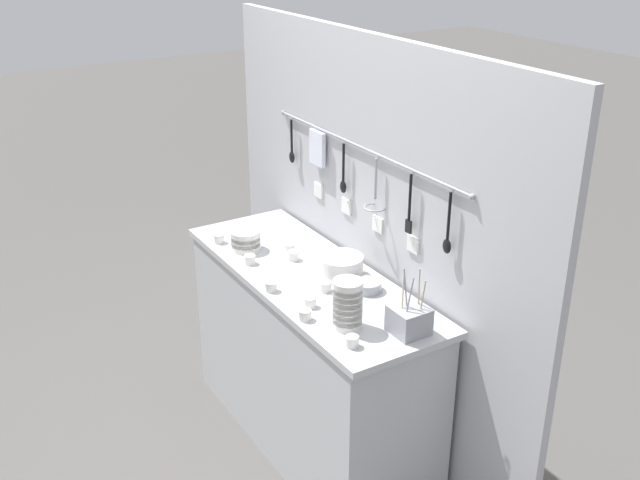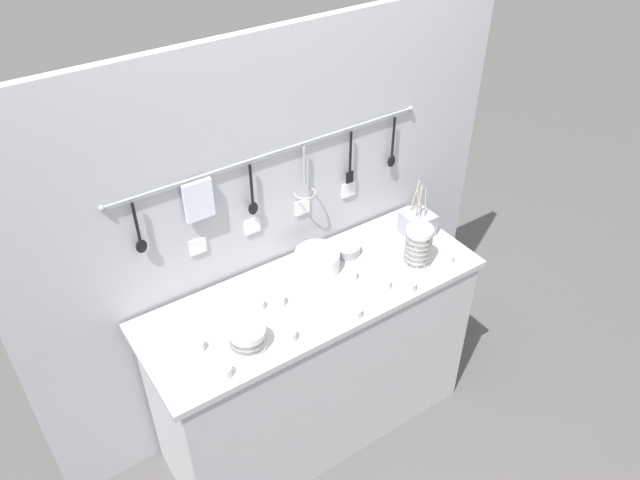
{
  "view_description": "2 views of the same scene",
  "coord_description": "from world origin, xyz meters",
  "px_view_note": "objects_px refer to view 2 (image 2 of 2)",
  "views": [
    {
      "loc": [
        2.56,
        -1.51,
        2.4
      ],
      "look_at": [
        0.06,
        0.02,
        1.09
      ],
      "focal_mm": 42.0,
      "sensor_mm": 36.0,
      "label": 1
    },
    {
      "loc": [
        -1.06,
        -1.63,
        2.67
      ],
      "look_at": [
        0.01,
        -0.04,
        1.19
      ],
      "focal_mm": 35.0,
      "sensor_mm": 36.0,
      "label": 2
    }
  ],
  "objects_px": {
    "bowl_stack_wide_centre": "(248,338)",
    "cup_centre": "(290,335)",
    "steel_mixing_bowl": "(347,249)",
    "cutlery_caddy": "(417,223)",
    "cup_edge_far": "(410,286)",
    "cup_back_right": "(356,313)",
    "bowl_stack_short_front": "(418,247)",
    "plate_stack": "(317,261)",
    "cup_by_caddy": "(448,258)",
    "cup_front_left": "(385,284)",
    "cup_beside_plates": "(258,304)",
    "cup_back_left": "(351,275)",
    "cup_front_right": "(197,346)",
    "cup_mid_row": "(225,372)",
    "cup_edge_near": "(279,300)"
  },
  "relations": [
    {
      "from": "bowl_stack_short_front",
      "to": "cup_by_caddy",
      "type": "distance_m",
      "value": 0.16
    },
    {
      "from": "steel_mixing_bowl",
      "to": "cup_front_left",
      "type": "relative_size",
      "value": 2.35
    },
    {
      "from": "bowl_stack_short_front",
      "to": "cup_front_right",
      "type": "height_order",
      "value": "bowl_stack_short_front"
    },
    {
      "from": "cup_front_left",
      "to": "bowl_stack_wide_centre",
      "type": "bearing_deg",
      "value": 177.69
    },
    {
      "from": "cup_back_right",
      "to": "cup_edge_near",
      "type": "xyz_separation_m",
      "value": [
        -0.22,
        0.23,
        0.0
      ]
    },
    {
      "from": "cutlery_caddy",
      "to": "cup_front_left",
      "type": "relative_size",
      "value": 5.28
    },
    {
      "from": "bowl_stack_wide_centre",
      "to": "cup_edge_near",
      "type": "distance_m",
      "value": 0.26
    },
    {
      "from": "cup_back_right",
      "to": "cup_centre",
      "type": "height_order",
      "value": "same"
    },
    {
      "from": "cup_back_right",
      "to": "cup_mid_row",
      "type": "height_order",
      "value": "same"
    },
    {
      "from": "cup_back_left",
      "to": "bowl_stack_short_front",
      "type": "bearing_deg",
      "value": -15.91
    },
    {
      "from": "plate_stack",
      "to": "steel_mixing_bowl",
      "type": "relative_size",
      "value": 1.62
    },
    {
      "from": "plate_stack",
      "to": "cup_by_caddy",
      "type": "bearing_deg",
      "value": -29.01
    },
    {
      "from": "plate_stack",
      "to": "cup_edge_far",
      "type": "distance_m",
      "value": 0.41
    },
    {
      "from": "cup_edge_far",
      "to": "cup_front_left",
      "type": "bearing_deg",
      "value": 138.3
    },
    {
      "from": "cup_back_right",
      "to": "cup_centre",
      "type": "distance_m",
      "value": 0.29
    },
    {
      "from": "cup_front_left",
      "to": "bowl_stack_short_front",
      "type": "bearing_deg",
      "value": 11.01
    },
    {
      "from": "bowl_stack_short_front",
      "to": "cup_edge_far",
      "type": "relative_size",
      "value": 3.92
    },
    {
      "from": "cup_beside_plates",
      "to": "cup_by_caddy",
      "type": "bearing_deg",
      "value": -14.03
    },
    {
      "from": "cup_by_caddy",
      "to": "cup_front_left",
      "type": "relative_size",
      "value": 1.0
    },
    {
      "from": "bowl_stack_wide_centre",
      "to": "plate_stack",
      "type": "xyz_separation_m",
      "value": [
        0.47,
        0.23,
        -0.0
      ]
    },
    {
      "from": "bowl_stack_short_front",
      "to": "cup_beside_plates",
      "type": "distance_m",
      "value": 0.74
    },
    {
      "from": "cup_by_caddy",
      "to": "cup_front_right",
      "type": "xyz_separation_m",
      "value": [
        -1.15,
        0.14,
        0.0
      ]
    },
    {
      "from": "plate_stack",
      "to": "cup_centre",
      "type": "xyz_separation_m",
      "value": [
        -0.32,
        -0.29,
        -0.03
      ]
    },
    {
      "from": "cup_front_left",
      "to": "cup_front_right",
      "type": "xyz_separation_m",
      "value": [
        -0.81,
        0.12,
        0.0
      ]
    },
    {
      "from": "plate_stack",
      "to": "cup_back_right",
      "type": "distance_m",
      "value": 0.33
    },
    {
      "from": "steel_mixing_bowl",
      "to": "cup_centre",
      "type": "relative_size",
      "value": 2.35
    },
    {
      "from": "cup_beside_plates",
      "to": "cup_mid_row",
      "type": "relative_size",
      "value": 1.0
    },
    {
      "from": "cup_by_caddy",
      "to": "cup_centre",
      "type": "bearing_deg",
      "value": -179.5
    },
    {
      "from": "bowl_stack_wide_centre",
      "to": "cup_centre",
      "type": "xyz_separation_m",
      "value": [
        0.15,
        -0.05,
        -0.03
      ]
    },
    {
      "from": "bowl_stack_wide_centre",
      "to": "cup_front_left",
      "type": "relative_size",
      "value": 2.72
    },
    {
      "from": "cup_mid_row",
      "to": "cup_back_left",
      "type": "distance_m",
      "value": 0.72
    },
    {
      "from": "cup_front_left",
      "to": "cup_mid_row",
      "type": "height_order",
      "value": "same"
    },
    {
      "from": "cup_mid_row",
      "to": "plate_stack",
      "type": "bearing_deg",
      "value": 27.01
    },
    {
      "from": "cutlery_caddy",
      "to": "cup_mid_row",
      "type": "distance_m",
      "value": 1.18
    },
    {
      "from": "cup_edge_near",
      "to": "cup_centre",
      "type": "bearing_deg",
      "value": -109.13
    },
    {
      "from": "bowl_stack_wide_centre",
      "to": "cup_back_right",
      "type": "distance_m",
      "value": 0.45
    },
    {
      "from": "cup_edge_far",
      "to": "cup_back_right",
      "type": "xyz_separation_m",
      "value": [
        -0.28,
        0.0,
        0.0
      ]
    },
    {
      "from": "cup_beside_plates",
      "to": "cup_front_right",
      "type": "xyz_separation_m",
      "value": [
        -0.3,
        -0.07,
        0.0
      ]
    },
    {
      "from": "bowl_stack_wide_centre",
      "to": "cup_centre",
      "type": "bearing_deg",
      "value": -19.84
    },
    {
      "from": "bowl_stack_short_front",
      "to": "cutlery_caddy",
      "type": "relative_size",
      "value": 0.74
    },
    {
      "from": "cup_centre",
      "to": "cup_mid_row",
      "type": "xyz_separation_m",
      "value": [
        -0.29,
        -0.02,
        0.0
      ]
    },
    {
      "from": "bowl_stack_wide_centre",
      "to": "cup_edge_near",
      "type": "bearing_deg",
      "value": 32.11
    },
    {
      "from": "plate_stack",
      "to": "cup_back_left",
      "type": "bearing_deg",
      "value": -57.56
    },
    {
      "from": "cup_edge_far",
      "to": "bowl_stack_short_front",
      "type": "bearing_deg",
      "value": 40.07
    },
    {
      "from": "steel_mixing_bowl",
      "to": "cup_back_left",
      "type": "relative_size",
      "value": 2.35
    },
    {
      "from": "bowl_stack_wide_centre",
      "to": "cup_edge_far",
      "type": "relative_size",
      "value": 2.72
    },
    {
      "from": "steel_mixing_bowl",
      "to": "cup_mid_row",
      "type": "bearing_deg",
      "value": -157.15
    },
    {
      "from": "cup_by_caddy",
      "to": "bowl_stack_short_front",
      "type": "bearing_deg",
      "value": 153.63
    },
    {
      "from": "steel_mixing_bowl",
      "to": "cutlery_caddy",
      "type": "relative_size",
      "value": 0.44
    },
    {
      "from": "plate_stack",
      "to": "cup_centre",
      "type": "distance_m",
      "value": 0.43
    }
  ]
}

